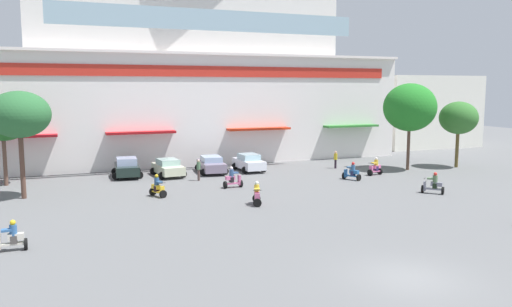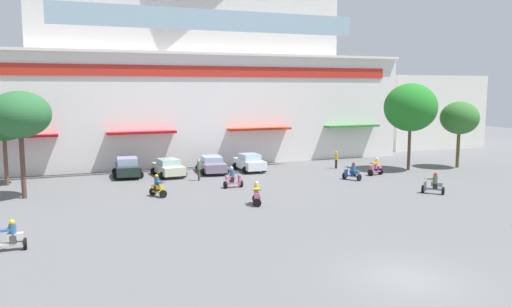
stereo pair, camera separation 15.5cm
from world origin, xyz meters
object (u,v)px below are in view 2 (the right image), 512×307
(plaza_tree_3, at_px, (411,107))
(scooter_rider_5, at_px, (11,238))
(scooter_rider_4, at_px, (257,195))
(plaza_tree_2, at_px, (3,120))
(plaza_tree_1, at_px, (460,118))
(plaza_tree_0, at_px, (20,115))
(pedestrian_1, at_px, (336,158))
(scooter_rider_1, at_px, (376,168))
(scooter_rider_7, at_px, (352,173))
(pedestrian_0, at_px, (199,168))
(scooter_rider_2, at_px, (158,188))
(scooter_rider_0, at_px, (434,185))
(parked_car_0, at_px, (127,167))
(parked_car_1, at_px, (168,167))
(scooter_rider_3, at_px, (233,179))
(parked_car_3, at_px, (250,162))
(parked_car_2, at_px, (212,164))

(plaza_tree_3, relative_size, scooter_rider_5, 5.37)
(scooter_rider_4, height_order, scooter_rider_5, scooter_rider_4)
(scooter_rider_4, bearing_deg, plaza_tree_2, 140.04)
(plaza_tree_1, height_order, scooter_rider_4, plaza_tree_1)
(plaza_tree_0, distance_m, pedestrian_1, 26.20)
(scooter_rider_1, height_order, scooter_rider_4, scooter_rider_1)
(scooter_rider_7, distance_m, pedestrian_0, 12.10)
(plaza_tree_2, xyz_separation_m, plaza_tree_3, (32.56, -4.91, 0.61))
(scooter_rider_2, height_order, pedestrian_1, pedestrian_1)
(scooter_rider_0, bearing_deg, parked_car_0, 142.51)
(plaza_tree_0, distance_m, parked_car_1, 12.66)
(scooter_rider_5, distance_m, pedestrian_0, 18.55)
(scooter_rider_3, distance_m, pedestrian_0, 4.03)
(parked_car_1, xyz_separation_m, scooter_rider_0, (15.59, -13.59, -0.12))
(plaza_tree_0, distance_m, plaza_tree_1, 36.22)
(scooter_rider_2, xyz_separation_m, scooter_rider_3, (5.67, 1.05, 0.05))
(parked_car_0, bearing_deg, pedestrian_1, -7.14)
(scooter_rider_5, distance_m, pedestrian_1, 29.71)
(plaza_tree_2, relative_size, pedestrian_1, 4.16)
(plaza_tree_3, xyz_separation_m, scooter_rider_7, (-7.29, -2.47, -4.94))
(parked_car_1, height_order, scooter_rider_4, scooter_rider_4)
(parked_car_1, distance_m, scooter_rider_4, 12.66)
(scooter_rider_0, height_order, scooter_rider_2, scooter_rider_2)
(plaza_tree_3, xyz_separation_m, scooter_rider_0, (-4.89, -9.05, -4.92))
(parked_car_3, xyz_separation_m, scooter_rider_2, (-9.43, -7.71, -0.15))
(plaza_tree_2, bearing_deg, parked_car_3, -0.97)
(plaza_tree_1, relative_size, scooter_rider_0, 4.01)
(plaza_tree_1, distance_m, scooter_rider_2, 28.29)
(parked_car_0, xyz_separation_m, scooter_rider_5, (-7.28, -17.61, -0.21))
(parked_car_3, height_order, pedestrian_0, pedestrian_0)
(parked_car_2, relative_size, parked_car_3, 1.13)
(plaza_tree_0, height_order, parked_car_1, plaza_tree_0)
(plaza_tree_3, xyz_separation_m, scooter_rider_4, (-17.45, -7.75, -4.92))
(plaza_tree_0, distance_m, scooter_rider_2, 10.00)
(parked_car_0, relative_size, pedestrian_1, 2.56)
(plaza_tree_1, height_order, parked_car_3, plaza_tree_1)
(parked_car_0, relative_size, scooter_rider_1, 2.67)
(parked_car_0, relative_size, scooter_rider_2, 2.66)
(scooter_rider_2, xyz_separation_m, scooter_rider_5, (-8.21, -9.12, -0.02))
(plaza_tree_1, height_order, scooter_rider_7, plaza_tree_1)
(parked_car_3, bearing_deg, scooter_rider_7, -49.41)
(scooter_rider_3, relative_size, pedestrian_0, 0.94)
(parked_car_2, relative_size, scooter_rider_7, 2.85)
(scooter_rider_7, bearing_deg, plaza_tree_0, 175.23)
(plaza_tree_1, relative_size, plaza_tree_3, 0.79)
(parked_car_3, height_order, scooter_rider_2, scooter_rider_2)
(plaza_tree_0, height_order, plaza_tree_2, plaza_tree_0)
(plaza_tree_1, bearing_deg, scooter_rider_4, -161.91)
(plaza_tree_3, distance_m, scooter_rider_4, 19.71)
(plaza_tree_1, xyz_separation_m, parked_car_0, (-28.82, 5.75, -3.72))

